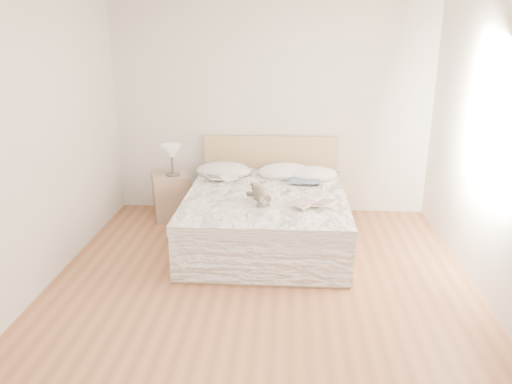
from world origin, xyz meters
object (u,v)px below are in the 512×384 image
childrens_book (314,203)px  teddy_bear (260,199)px  nightstand (172,196)px  bed (266,215)px  table_lamp (172,153)px  photo_book (221,178)px

childrens_book → teddy_bear: size_ratio=1.38×
teddy_bear → nightstand: bearing=114.2°
bed → table_lamp: bearing=151.8°
photo_book → childrens_book: bearing=-67.8°
childrens_book → bed: bearing=171.9°
photo_book → nightstand: bearing=125.6°
nightstand → table_lamp: bearing=-5.1°
photo_book → childrens_book: size_ratio=0.86×
nightstand → childrens_book: childrens_book is taller
nightstand → teddy_bear: 1.66m
photo_book → childrens_book: (1.05, -0.83, 0.00)m
bed → photo_book: size_ratio=6.07×
bed → nightstand: bearing=152.2°
photo_book → teddy_bear: bearing=-86.4°
teddy_bear → childrens_book: bearing=-27.8°
table_lamp → teddy_bear: table_lamp is taller
childrens_book → teddy_bear: 0.54m
nightstand → table_lamp: 0.56m
photo_book → bed: bearing=-60.5°
bed → childrens_book: size_ratio=5.22×
bed → table_lamp: bed is taller
table_lamp → childrens_book: table_lamp is taller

